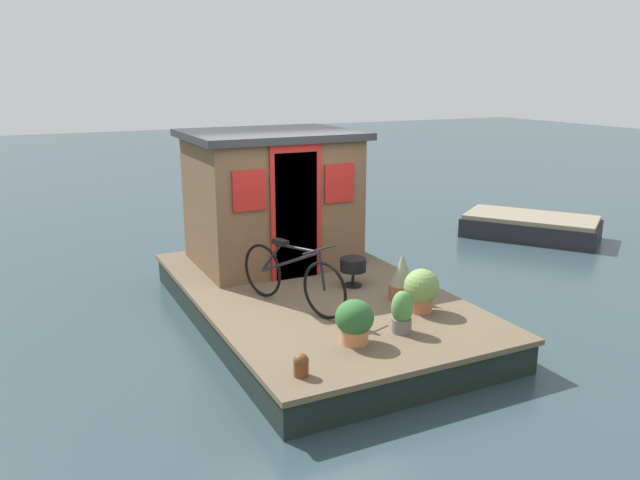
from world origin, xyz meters
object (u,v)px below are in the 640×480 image
at_px(bicycle, 292,277).
at_px(mooring_bollard, 301,365).
at_px(potted_plant_fern, 354,321).
at_px(potted_plant_mint, 421,289).
at_px(dinghy_boat, 530,227).
at_px(potted_plant_ivy, 402,312).
at_px(houseboat_cabin, 271,197).
at_px(potted_plant_geranium, 402,277).
at_px(charcoal_grill, 353,266).

bearing_deg(bicycle, mooring_bollard, 158.98).
bearing_deg(bicycle, potted_plant_fern, -172.99).
height_order(potted_plant_mint, dinghy_boat, potted_plant_mint).
bearing_deg(potted_plant_ivy, dinghy_boat, -55.96).
height_order(houseboat_cabin, bicycle, houseboat_cabin).
distance_m(potted_plant_geranium, mooring_bollard, 2.36).
height_order(houseboat_cabin, potted_plant_ivy, houseboat_cabin).
xyz_separation_m(mooring_bollard, dinghy_boat, (4.08, -6.75, -0.30)).
distance_m(potted_plant_ivy, mooring_bollard, 1.46).
relative_size(potted_plant_fern, dinghy_boat, 0.17).
bearing_deg(mooring_bollard, potted_plant_ivy, -71.85).
xyz_separation_m(potted_plant_fern, potted_plant_mint, (0.43, -1.13, 0.03)).
height_order(potted_plant_ivy, dinghy_boat, potted_plant_ivy).
bearing_deg(potted_plant_mint, charcoal_grill, 12.94).
height_order(bicycle, potted_plant_fern, bicycle).
xyz_separation_m(potted_plant_geranium, dinghy_boat, (2.77, -4.80, -0.47)).
xyz_separation_m(houseboat_cabin, potted_plant_ivy, (-3.07, -0.25, -0.74)).
xyz_separation_m(potted_plant_fern, charcoal_grill, (1.58, -0.86, 0.03)).
xyz_separation_m(bicycle, potted_plant_geranium, (-0.35, -1.31, -0.09)).
relative_size(houseboat_cabin, charcoal_grill, 6.26).
height_order(potted_plant_geranium, charcoal_grill, potted_plant_geranium).
relative_size(potted_plant_ivy, potted_plant_geranium, 0.78).
distance_m(potted_plant_geranium, charcoal_grill, 0.75).
xyz_separation_m(potted_plant_fern, potted_plant_ivy, (0.03, -0.59, -0.02)).
bearing_deg(charcoal_grill, potted_plant_ivy, 170.27).
xyz_separation_m(potted_plant_ivy, potted_plant_geranium, (0.86, -0.56, 0.06)).
xyz_separation_m(potted_plant_ivy, mooring_bollard, (-0.45, 1.39, -0.11)).
distance_m(potted_plant_ivy, dinghy_boat, 6.49).
relative_size(potted_plant_geranium, mooring_bollard, 2.69).
distance_m(potted_plant_fern, potted_plant_geranium, 1.46).
relative_size(bicycle, mooring_bollard, 7.49).
bearing_deg(potted_plant_geranium, potted_plant_mint, 175.97).
bearing_deg(dinghy_boat, bicycle, 111.55).
bearing_deg(houseboat_cabin, dinghy_boat, -84.32).
xyz_separation_m(potted_plant_fern, mooring_bollard, (-0.43, 0.79, -0.13)).
relative_size(houseboat_cabin, potted_plant_mint, 4.58).
bearing_deg(mooring_bollard, potted_plant_geranium, -56.01).
xyz_separation_m(potted_plant_mint, dinghy_boat, (3.22, -4.83, -0.47)).
height_order(potted_plant_geranium, dinghy_boat, potted_plant_geranium).
xyz_separation_m(potted_plant_ivy, dinghy_boat, (3.62, -5.37, -0.42)).
xyz_separation_m(houseboat_cabin, bicycle, (-1.86, 0.50, -0.59)).
bearing_deg(houseboat_cabin, potted_plant_geranium, -159.75).
bearing_deg(potted_plant_mint, bicycle, 57.72).
relative_size(potted_plant_geranium, dinghy_boat, 0.21).
distance_m(houseboat_cabin, potted_plant_fern, 3.20).
height_order(houseboat_cabin, dinghy_boat, houseboat_cabin).
relative_size(bicycle, potted_plant_geranium, 2.78).
relative_size(potted_plant_fern, potted_plant_ivy, 1.01).
relative_size(bicycle, dinghy_boat, 0.59).
bearing_deg(potted_plant_ivy, charcoal_grill, -9.73).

